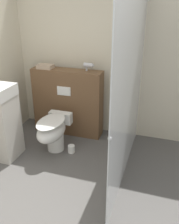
% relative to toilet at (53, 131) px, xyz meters
% --- Properties ---
extents(ground_plane, '(12.00, 12.00, 0.00)m').
position_rel_toilet_xyz_m(ground_plane, '(0.39, -1.21, -0.33)').
color(ground_plane, '#565451').
extents(wall_back, '(8.00, 0.06, 2.50)m').
position_rel_toilet_xyz_m(wall_back, '(0.39, 0.89, 0.92)').
color(wall_back, beige).
rests_on(wall_back, ground_plane).
extents(partition_panel, '(1.13, 0.27, 1.07)m').
position_rel_toilet_xyz_m(partition_panel, '(-0.02, 0.63, 0.20)').
color(partition_panel, brown).
rests_on(partition_panel, ground_plane).
extents(shower_glass, '(0.04, 1.98, 2.14)m').
position_rel_toilet_xyz_m(shower_glass, '(1.08, -0.14, 0.73)').
color(shower_glass, silver).
rests_on(shower_glass, ground_plane).
extents(toilet, '(0.35, 0.68, 0.53)m').
position_rel_toilet_xyz_m(toilet, '(0.00, 0.00, 0.00)').
color(toilet, white).
rests_on(toilet, ground_plane).
extents(sink_vanity, '(0.45, 0.41, 1.19)m').
position_rel_toilet_xyz_m(sink_vanity, '(-0.65, -0.31, 0.20)').
color(sink_vanity, beige).
rests_on(sink_vanity, ground_plane).
extents(hair_drier, '(0.17, 0.07, 0.12)m').
position_rel_toilet_xyz_m(hair_drier, '(0.33, 0.66, 0.83)').
color(hair_drier, '#B7B7BC').
rests_on(hair_drier, partition_panel).
extents(folded_towel, '(0.24, 0.17, 0.06)m').
position_rel_toilet_xyz_m(folded_towel, '(-0.37, 0.60, 0.77)').
color(folded_towel, tan).
rests_on(folded_towel, partition_panel).
extents(spare_toilet_roll, '(0.10, 0.10, 0.12)m').
position_rel_toilet_xyz_m(spare_toilet_roll, '(0.26, 0.04, -0.27)').
color(spare_toilet_roll, white).
rests_on(spare_toilet_roll, ground_plane).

